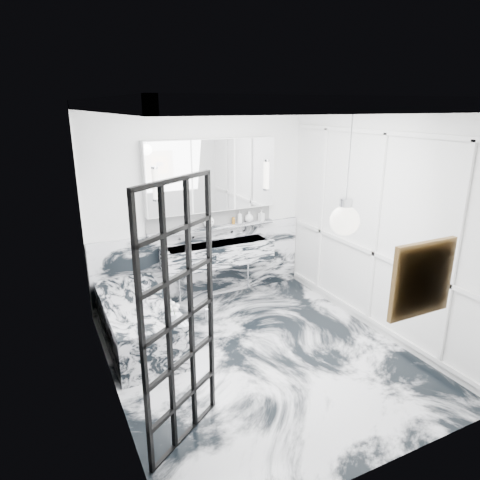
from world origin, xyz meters
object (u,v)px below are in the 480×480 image
trough_sink (218,254)px  bathtub (138,322)px  mirror_cabinet (212,175)px  crittall_door (180,320)px

trough_sink → bathtub: (-1.33, -0.66, -0.45)m
mirror_cabinet → bathtub: mirror_cabinet is taller
crittall_door → mirror_cabinet: bearing=27.4°
trough_sink → bathtub: trough_sink is taller
mirror_cabinet → bathtub: size_ratio=1.15×
mirror_cabinet → bathtub: (-1.32, -0.83, -1.54)m
crittall_door → bathtub: 1.89m
crittall_door → mirror_cabinet: size_ratio=1.18×
trough_sink → mirror_cabinet: mirror_cabinet is taller
trough_sink → mirror_cabinet: size_ratio=0.84×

